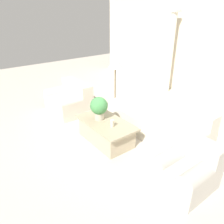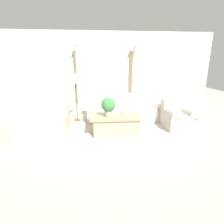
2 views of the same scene
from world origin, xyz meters
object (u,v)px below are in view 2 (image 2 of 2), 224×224
sofa_long (125,109)px  loveseat (45,121)px  potted_plant (108,106)px  floor_lamp (75,80)px  coffee_table (116,124)px  armchair (178,116)px

sofa_long → loveseat: 2.54m
potted_plant → floor_lamp: size_ratio=0.33×
loveseat → coffee_table: size_ratio=0.90×
armchair → potted_plant: bearing=-171.5°
floor_lamp → armchair: floor_lamp is taller
sofa_long → coffee_table: size_ratio=1.81×
loveseat → coffee_table: (1.88, -0.11, -0.10)m
potted_plant → armchair: (2.06, 0.31, -0.43)m
loveseat → armchair: loveseat is taller
loveseat → sofa_long: bearing=24.3°
loveseat → potted_plant: bearing=-5.0°
potted_plant → coffee_table: bearing=10.9°
armchair → sofa_long: bearing=148.3°
potted_plant → floor_lamp: 1.61m
loveseat → floor_lamp: bearing=54.5°
coffee_table → potted_plant: bearing=-169.1°
floor_lamp → coffee_table: bearing=-45.1°
coffee_table → armchair: 1.89m
sofa_long → coffee_table: 1.24m
potted_plant → armchair: bearing=8.5°
potted_plant → armchair: potted_plant is taller
potted_plant → loveseat: bearing=175.0°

